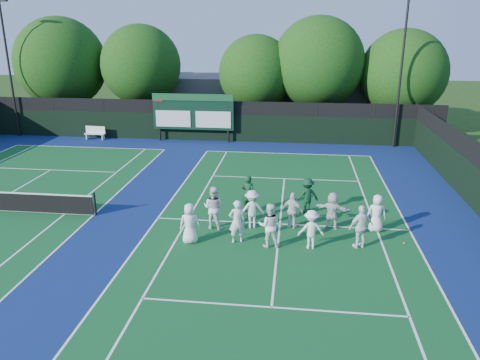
# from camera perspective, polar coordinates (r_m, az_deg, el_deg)

# --- Properties ---
(ground) EXTENTS (120.00, 120.00, 0.00)m
(ground) POSITION_cam_1_polar(r_m,az_deg,el_deg) (19.68, 4.76, -6.56)
(ground) COLOR #1D3B10
(ground) RESTS_ON ground
(court_apron) EXTENTS (34.00, 32.00, 0.01)m
(court_apron) POSITION_cam_1_polar(r_m,az_deg,el_deg) (21.60, -11.28, -4.52)
(court_apron) COLOR navy
(court_apron) RESTS_ON ground
(near_court) EXTENTS (11.05, 23.85, 0.01)m
(near_court) POSITION_cam_1_polar(r_m,az_deg,el_deg) (20.59, 4.88, -5.37)
(near_court) COLOR #104F22
(near_court) RESTS_ON ground
(back_fence) EXTENTS (34.00, 0.08, 3.00)m
(back_fence) POSITION_cam_1_polar(r_m,az_deg,el_deg) (35.16, -3.95, 6.98)
(back_fence) COLOR black
(back_fence) RESTS_ON ground
(scoreboard) EXTENTS (6.00, 0.21, 3.55)m
(scoreboard) POSITION_cam_1_polar(r_m,az_deg,el_deg) (34.81, -5.76, 8.21)
(scoreboard) COLOR black
(scoreboard) RESTS_ON ground
(clubhouse) EXTENTS (18.00, 6.00, 4.00)m
(clubhouse) POSITION_cam_1_polar(r_m,az_deg,el_deg) (42.39, 3.47, 9.83)
(clubhouse) COLOR #56565B
(clubhouse) RESTS_ON ground
(light_pole_left) EXTENTS (1.20, 0.30, 10.12)m
(light_pole_left) POSITION_cam_1_polar(r_m,az_deg,el_deg) (39.91, -26.54, 13.68)
(light_pole_left) COLOR black
(light_pole_left) RESTS_ON ground
(light_pole_right) EXTENTS (1.20, 0.30, 10.12)m
(light_pole_right) POSITION_cam_1_polar(r_m,az_deg,el_deg) (34.32, 19.23, 14.09)
(light_pole_right) COLOR black
(light_pole_right) RESTS_ON ground
(bench) EXTENTS (1.60, 0.53, 1.00)m
(bench) POSITION_cam_1_polar(r_m,az_deg,el_deg) (37.31, -17.23, 5.57)
(bench) COLOR white
(bench) RESTS_ON ground
(tree_a) EXTENTS (7.36, 7.36, 9.01)m
(tree_a) POSITION_cam_1_polar(r_m,az_deg,el_deg) (42.18, -20.73, 12.96)
(tree_a) COLOR black
(tree_a) RESTS_ON ground
(tree_b) EXTENTS (6.38, 6.38, 8.42)m
(tree_b) POSITION_cam_1_polar(r_m,az_deg,el_deg) (39.57, -11.73, 13.34)
(tree_b) COLOR black
(tree_b) RESTS_ON ground
(tree_c) EXTENTS (5.89, 5.89, 7.65)m
(tree_c) POSITION_cam_1_polar(r_m,az_deg,el_deg) (37.74, 2.23, 12.70)
(tree_c) COLOR black
(tree_c) RESTS_ON ground
(tree_d) EXTENTS (7.02, 7.02, 9.03)m
(tree_d) POSITION_cam_1_polar(r_m,az_deg,el_deg) (37.58, 9.77, 13.62)
(tree_d) COLOR black
(tree_d) RESTS_ON ground
(tree_e) EXTENTS (6.54, 6.54, 8.10)m
(tree_e) POSITION_cam_1_polar(r_m,az_deg,el_deg) (38.46, 19.47, 11.95)
(tree_e) COLOR black
(tree_e) RESTS_ON ground
(tennis_ball_0) EXTENTS (0.07, 0.07, 0.07)m
(tennis_ball_0) POSITION_cam_1_polar(r_m,az_deg,el_deg) (20.97, -6.39, -4.90)
(tennis_ball_0) COLOR #C0D318
(tennis_ball_0) RESTS_ON ground
(tennis_ball_1) EXTENTS (0.07, 0.07, 0.07)m
(tennis_ball_1) POSITION_cam_1_polar(r_m,az_deg,el_deg) (22.11, 7.63, -3.68)
(tennis_ball_1) COLOR #C0D318
(tennis_ball_1) RESTS_ON ground
(tennis_ball_2) EXTENTS (0.07, 0.07, 0.07)m
(tennis_ball_2) POSITION_cam_1_polar(r_m,az_deg,el_deg) (19.86, 19.37, -7.27)
(tennis_ball_2) COLOR #C0D318
(tennis_ball_2) RESTS_ON ground
(tennis_ball_4) EXTENTS (0.07, 0.07, 0.07)m
(tennis_ball_4) POSITION_cam_1_polar(r_m,az_deg,el_deg) (21.19, 10.79, -4.86)
(tennis_ball_4) COLOR #C0D318
(tennis_ball_4) RESTS_ON ground
(player_front_0) EXTENTS (0.88, 0.65, 1.65)m
(player_front_0) POSITION_cam_1_polar(r_m,az_deg,el_deg) (18.66, -6.15, -5.28)
(player_front_0) COLOR white
(player_front_0) RESTS_ON ground
(player_front_1) EXTENTS (0.76, 0.63, 1.79)m
(player_front_1) POSITION_cam_1_polar(r_m,az_deg,el_deg) (18.55, -0.38, -5.08)
(player_front_1) COLOR white
(player_front_1) RESTS_ON ground
(player_front_2) EXTENTS (0.91, 0.73, 1.79)m
(player_front_2) POSITION_cam_1_polar(r_m,az_deg,el_deg) (18.24, 3.60, -5.53)
(player_front_2) COLOR white
(player_front_2) RESTS_ON ground
(player_front_3) EXTENTS (1.09, 0.73, 1.57)m
(player_front_3) POSITION_cam_1_polar(r_m,az_deg,el_deg) (18.34, 8.66, -5.97)
(player_front_3) COLOR white
(player_front_3) RESTS_ON ground
(player_front_4) EXTENTS (1.12, 0.80, 1.76)m
(player_front_4) POSITION_cam_1_polar(r_m,az_deg,el_deg) (18.70, 14.54, -5.55)
(player_front_4) COLOR white
(player_front_4) RESTS_ON ground
(player_back_0) EXTENTS (1.06, 0.92, 1.87)m
(player_back_0) POSITION_cam_1_polar(r_m,az_deg,el_deg) (19.84, -3.25, -3.38)
(player_back_0) COLOR white
(player_back_0) RESTS_ON ground
(player_back_1) EXTENTS (1.23, 0.94, 1.68)m
(player_back_1) POSITION_cam_1_polar(r_m,az_deg,el_deg) (19.90, 1.46, -3.57)
(player_back_1) COLOR white
(player_back_1) RESTS_ON ground
(player_back_2) EXTENTS (1.02, 0.73, 1.60)m
(player_back_2) POSITION_cam_1_polar(r_m,az_deg,el_deg) (19.97, 6.43, -3.73)
(player_back_2) COLOR white
(player_back_2) RESTS_ON ground
(player_back_3) EXTENTS (1.58, 0.87, 1.62)m
(player_back_3) POSITION_cam_1_polar(r_m,az_deg,el_deg) (20.23, 11.19, -3.64)
(player_back_3) COLOR silver
(player_back_3) RESTS_ON ground
(player_back_4) EXTENTS (0.80, 0.53, 1.62)m
(player_back_4) POSITION_cam_1_polar(r_m,az_deg,el_deg) (20.37, 16.32, -3.91)
(player_back_4) COLOR white
(player_back_4) RESTS_ON ground
(coach_left) EXTENTS (0.73, 0.57, 1.79)m
(coach_left) POSITION_cam_1_polar(r_m,az_deg,el_deg) (21.49, 1.01, -1.72)
(coach_left) COLOR #103B1E
(coach_left) RESTS_ON ground
(coach_right) EXTENTS (1.24, 0.97, 1.69)m
(coach_right) POSITION_cam_1_polar(r_m,az_deg,el_deg) (21.63, 8.18, -1.92)
(coach_right) COLOR #0F371E
(coach_right) RESTS_ON ground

